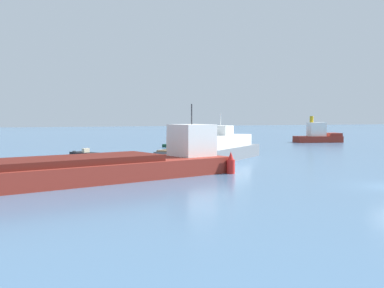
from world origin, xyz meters
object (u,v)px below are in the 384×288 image
small_motorboat (84,154)px  white_riverboat (213,149)px  cargo_barge (28,172)px  channel_buoy_red (231,164)px  tugboat (319,136)px  fishing_skiff (177,146)px

small_motorboat → white_riverboat: 16.52m
cargo_barge → channel_buoy_red: 16.57m
cargo_barge → tugboat: bearing=35.0°
tugboat → cargo_barge: bearing=-145.0°
white_riverboat → tugboat: bearing=36.6°
small_motorboat → channel_buoy_red: bearing=-69.2°
cargo_barge → small_motorboat: bearing=71.4°
tugboat → white_riverboat: size_ratio=0.57×
fishing_skiff → cargo_barge: size_ratio=0.14×
fishing_skiff → channel_buoy_red: bearing=-103.3°
small_motorboat → cargo_barge: (-7.96, -23.66, 0.73)m
fishing_skiff → white_riverboat: (-4.12, -21.88, 1.04)m
tugboat → fishing_skiff: bearing=-173.4°
fishing_skiff → small_motorboat: size_ratio=1.17×
tugboat → small_motorboat: (-46.47, -14.44, -0.99)m
tugboat → cargo_barge: cargo_barge is taller
fishing_skiff → small_motorboat: bearing=-146.4°
tugboat → fishing_skiff: tugboat is taller
small_motorboat → tugboat: bearing=17.3°
fishing_skiff → white_riverboat: white_riverboat is taller
cargo_barge → white_riverboat: bearing=32.1°
small_motorboat → cargo_barge: cargo_barge is taller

